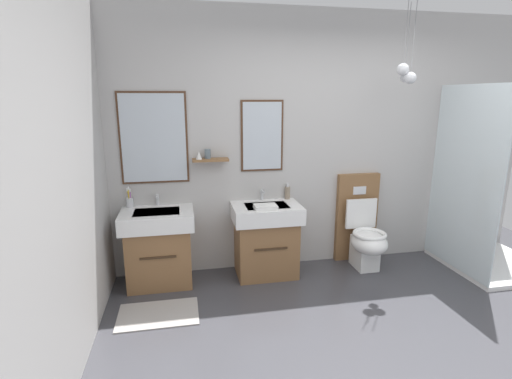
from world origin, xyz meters
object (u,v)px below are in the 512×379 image
object	(u,v)px
folded_hand_towel	(266,207)
shower_tray	(483,234)
vanity_sink_right	(266,238)
soap_dispenser	(287,192)
vanity_sink_left	(159,245)
toothbrush_cup	(130,202)
toilet	(362,232)

from	to	relation	value
folded_hand_towel	shower_tray	xyz separation A→B (m)	(2.36, -0.17, -0.39)
vanity_sink_right	soap_dispenser	world-z (taller)	soap_dispenser
vanity_sink_left	soap_dispenser	distance (m)	1.44
toothbrush_cup	shower_tray	bearing A→B (deg)	-7.75
toilet	toothbrush_cup	bearing A→B (deg)	176.22
soap_dispenser	shower_tray	xyz separation A→B (m)	(2.05, -0.51, -0.44)
toothbrush_cup	shower_tray	xyz separation A→B (m)	(3.67, -0.50, -0.42)
vanity_sink_left	toilet	bearing A→B (deg)	0.42
vanity_sink_right	folded_hand_towel	xyz separation A→B (m)	(-0.04, -0.16, 0.38)
toilet	soap_dispenser	xyz separation A→B (m)	(-0.82, 0.17, 0.45)
vanity_sink_right	shower_tray	xyz separation A→B (m)	(2.32, -0.32, -0.01)
vanity_sink_left	shower_tray	bearing A→B (deg)	-5.41
soap_dispenser	shower_tray	bearing A→B (deg)	-13.98
toothbrush_cup	soap_dispenser	xyz separation A→B (m)	(1.63, 0.01, 0.01)
vanity_sink_left	soap_dispenser	size ratio (longest dim) A/B	4.55
shower_tray	toothbrush_cup	bearing A→B (deg)	172.25
toothbrush_cup	folded_hand_towel	world-z (taller)	toothbrush_cup
toilet	toothbrush_cup	world-z (taller)	toilet
toilet	soap_dispenser	distance (m)	0.95
shower_tray	folded_hand_towel	bearing A→B (deg)	175.97
toothbrush_cup	shower_tray	distance (m)	3.73
vanity_sink_right	toothbrush_cup	bearing A→B (deg)	172.52
vanity_sink_left	vanity_sink_right	size ratio (longest dim) A/B	1.00
vanity_sink_right	toothbrush_cup	world-z (taller)	toothbrush_cup
vanity_sink_right	toilet	size ratio (longest dim) A/B	0.76
vanity_sink_left	toothbrush_cup	xyz separation A→B (m)	(-0.27, 0.18, 0.41)
vanity_sink_right	soap_dispenser	size ratio (longest dim) A/B	4.55
folded_hand_towel	shower_tray	distance (m)	2.40
shower_tray	soap_dispenser	bearing A→B (deg)	166.02
vanity_sink_right	soap_dispenser	bearing A→B (deg)	34.04
vanity_sink_left	toilet	size ratio (longest dim) A/B	0.76
toilet	folded_hand_towel	xyz separation A→B (m)	(-1.13, -0.17, 0.40)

